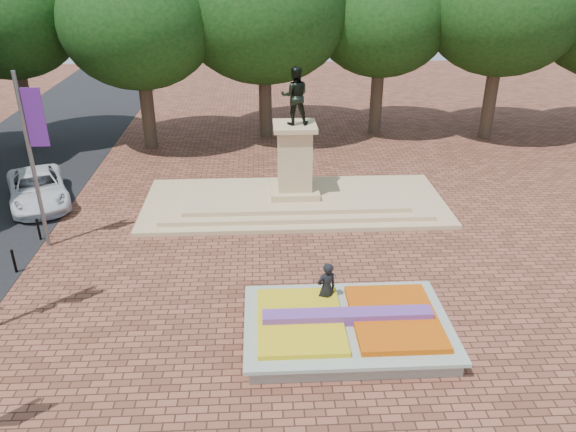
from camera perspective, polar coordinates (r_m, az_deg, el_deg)
The scene contains 6 objects.
ground at distance 19.41m, azimuth 2.13°, elevation -8.59°, with size 90.00×90.00×0.00m, color brown.
flower_bed at distance 17.69m, azimuth 6.10°, elevation -11.06°, with size 6.30×4.30×0.91m.
monument at distance 26.05m, azimuth 0.66°, elevation 2.94°, with size 14.00×6.00×6.40m.
tree_row_back at distance 34.49m, azimuth 3.70°, elevation 18.44°, with size 44.80×8.80×10.43m.
van at distance 28.75m, azimuth -24.09°, elevation 2.56°, with size 2.48×5.38×1.49m, color silver.
pedestrian at distance 18.35m, azimuth 3.92°, elevation -7.37°, with size 0.68×0.45×1.86m, color black.
Camera 1 is at (-1.55, -16.01, 10.86)m, focal length 35.00 mm.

